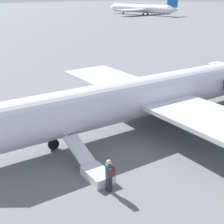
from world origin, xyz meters
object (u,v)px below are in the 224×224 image
object	(u,v)px
passenger	(109,174)
airplane_main	(153,94)
boarding_stairs	(93,169)
airplane_far_right	(142,8)

from	to	relation	value
passenger	airplane_main	bearing A→B (deg)	-53.27
airplane_main	passenger	size ratio (longest dim) A/B	16.40
airplane_main	boarding_stairs	world-z (taller)	airplane_main
boarding_stairs	passenger	distance (m)	1.77
airplane_far_right	airplane_main	bearing A→B (deg)	129.64
airplane_far_right	boarding_stairs	distance (m)	131.89
airplane_far_right	passenger	size ratio (longest dim) A/B	22.73
airplane_main	airplane_far_right	size ratio (longest dim) A/B	0.72
airplane_main	passenger	distance (m)	9.46
airplane_far_right	boarding_stairs	world-z (taller)	airplane_far_right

